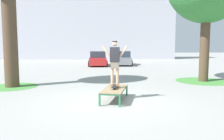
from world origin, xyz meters
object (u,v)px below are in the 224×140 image
object	(u,v)px
car_red	(98,59)
car_grey	(123,59)
skateboard	(115,86)
skate_box	(114,90)
skater	(115,60)

from	to	relation	value
car_red	car_grey	bearing A→B (deg)	12.09
skateboard	car_grey	world-z (taller)	car_grey
skateboard	car_grey	bearing A→B (deg)	82.61
skateboard	car_red	bearing A→B (deg)	92.28
skateboard	car_grey	xyz separation A→B (m)	(2.07, 15.95, 0.15)
skate_box	car_grey	xyz separation A→B (m)	(2.08, 16.00, 0.28)
skate_box	car_grey	bearing A→B (deg)	82.58
car_grey	car_red	bearing A→B (deg)	-167.91
skater	car_red	xyz separation A→B (m)	(-0.61, 15.37, -0.84)
car_red	car_grey	world-z (taller)	same
car_red	skateboard	bearing A→B (deg)	-87.72
car_red	car_grey	size ratio (longest dim) A/B	0.97
car_grey	skateboard	bearing A→B (deg)	-97.39
skate_box	skater	distance (m)	1.12
skater	car_red	size ratio (longest dim) A/B	0.40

